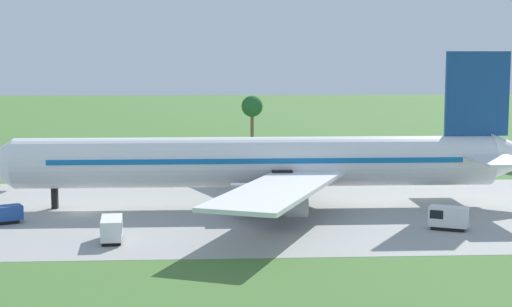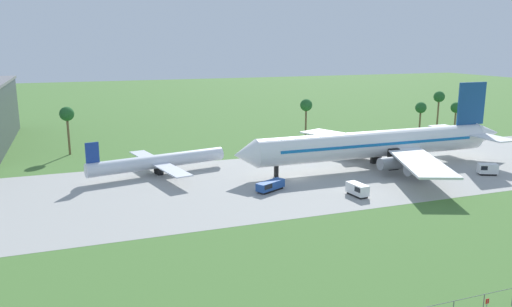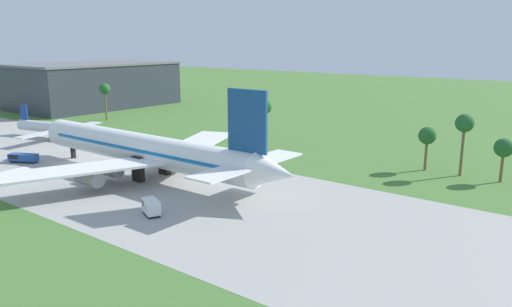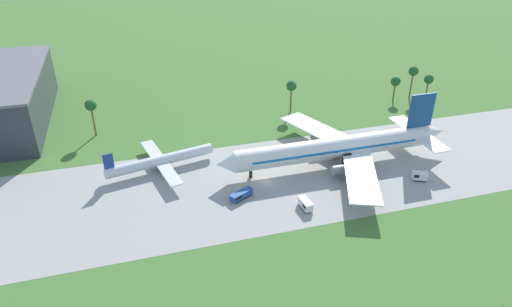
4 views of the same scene
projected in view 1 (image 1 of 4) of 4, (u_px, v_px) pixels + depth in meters
ground_plane at (81, 213)px, 90.84m from camera, size 600.00×600.00×0.00m
taxiway_strip at (81, 213)px, 90.83m from camera, size 320.00×44.00×0.02m
jet_airliner at (270, 162)px, 94.38m from camera, size 69.63×55.32×18.69m
baggage_tug at (447, 217)px, 81.78m from camera, size 4.41×3.48×2.45m
fuel_truck at (112, 229)px, 76.24m from camera, size 2.43×4.92×2.36m
palm_tree_row at (343, 113)px, 133.08m from camera, size 126.10×3.60×12.37m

